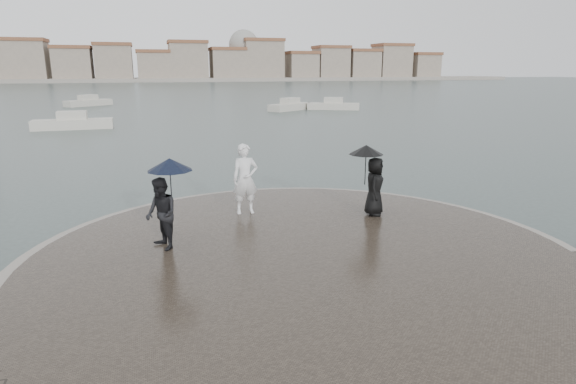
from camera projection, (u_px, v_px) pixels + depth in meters
name	position (u px, v px, depth m)	size (l,w,h in m)	color
ground	(375.00, 359.00, 7.35)	(400.00, 400.00, 0.00)	#2B3835
kerb_ring	(304.00, 263.00, 10.57)	(12.50, 12.50, 0.32)	gray
quay_tip	(304.00, 262.00, 10.56)	(11.90, 11.90, 0.36)	#2D261E
statue	(245.00, 179.00, 13.30)	(0.71, 0.47, 1.95)	white
visitor_left	(163.00, 201.00, 10.64)	(1.18, 1.08, 2.04)	black
visitor_right	(372.00, 177.00, 13.12)	(1.15, 1.04, 1.95)	black
far_skyline	(133.00, 64.00, 153.68)	(260.00, 20.00, 37.00)	gray
boats	(204.00, 108.00, 48.42)	(31.27, 26.70, 1.50)	#BBB6A8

